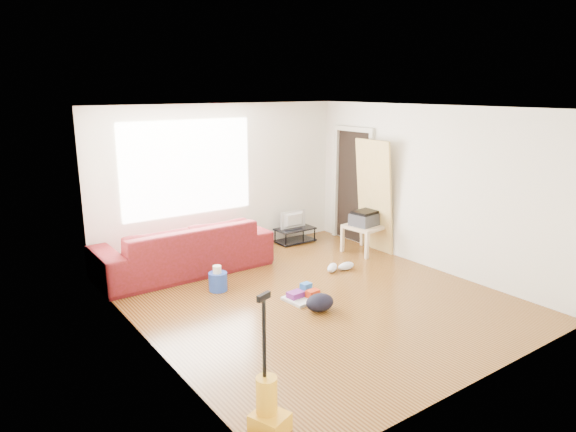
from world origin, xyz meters
TOP-DOWN VIEW (x-y plane):
  - room at (0.07, 0.15)m, footprint 4.51×5.01m
  - sofa at (-0.98, 1.95)m, footprint 2.63×1.03m
  - tv_stand at (1.32, 2.22)m, footprint 0.71×0.41m
  - tv at (1.32, 2.22)m, footprint 0.54×0.07m
  - side_table at (1.95, 1.07)m, footprint 0.65×0.65m
  - printer at (1.95, 1.07)m, footprint 0.52×0.43m
  - bucket at (-0.91, 0.98)m, footprint 0.29×0.29m
  - toilet_paper at (-0.93, 0.97)m, footprint 0.12×0.12m
  - cleaning_tray at (-0.12, 0.05)m, footprint 0.51×0.43m
  - backpack at (-0.18, -0.36)m, footprint 0.41×0.34m
  - sneakers at (0.98, 0.60)m, footprint 0.53×0.28m
  - vacuum at (-2.00, -1.94)m, footprint 0.33×0.35m
  - door_panel at (2.13, 1.05)m, footprint 0.24×0.77m

SIDE VIEW (x-z plane):
  - sofa at x=-0.98m, z-range -0.38..0.38m
  - bucket at x=-0.91m, z-range -0.13..0.13m
  - backpack at x=-0.18m, z-range -0.11..0.11m
  - door_panel at x=2.13m, z-range -0.96..0.96m
  - cleaning_tray at x=-0.12m, z-range -0.03..0.14m
  - sneakers at x=0.98m, z-range 0.00..0.12m
  - tv_stand at x=1.32m, z-range 0.01..0.27m
  - toilet_paper at x=-0.93m, z-range 0.13..0.24m
  - vacuum at x=-2.00m, z-range -0.37..0.81m
  - side_table at x=1.95m, z-range 0.16..0.64m
  - tv at x=1.32m, z-range 0.26..0.57m
  - printer at x=1.95m, z-range 0.47..0.72m
  - room at x=0.07m, z-range 0.00..2.51m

